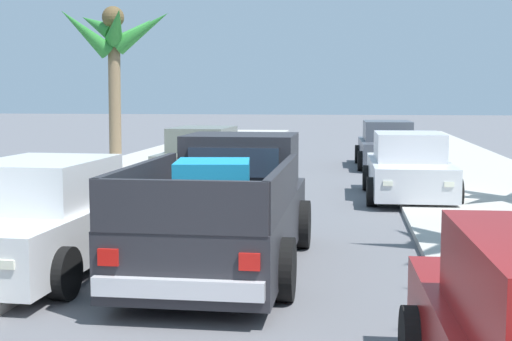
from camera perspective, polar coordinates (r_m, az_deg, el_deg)
sidewalk_left at (r=16.79m, az=-13.99°, el=-2.15°), size 4.65×60.00×0.12m
sidewalk_right at (r=16.02m, az=19.79°, el=-2.73°), size 4.65×60.00×0.12m
curb_left at (r=16.48m, az=-10.99°, el=-2.27°), size 0.16×60.00×0.10m
curb_right at (r=15.85m, az=16.51°, el=-2.75°), size 0.16×60.00×0.10m
pickup_truck at (r=10.06m, az=-2.44°, el=-3.24°), size 2.25×5.22×1.80m
car_left_near at (r=10.28m, az=-16.76°, el=-3.76°), size 2.14×4.31×1.54m
car_right_near at (r=16.96m, az=12.16°, el=0.20°), size 2.07×4.28×1.54m
car_left_mid at (r=19.52m, az=-4.25°, el=1.09°), size 2.18×4.32×1.54m
car_right_mid at (r=24.07m, az=10.49°, el=1.97°), size 2.10×4.29×1.54m
palm_tree_left_fore at (r=23.45m, az=-11.20°, el=10.22°), size 3.56×3.53×5.23m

